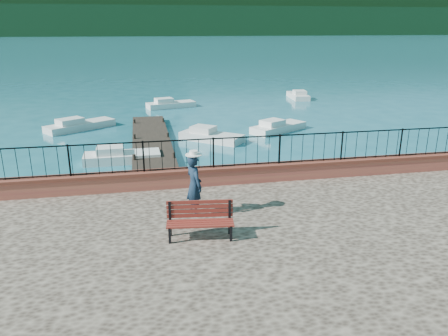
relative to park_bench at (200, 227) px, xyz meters
name	(u,v)px	position (x,y,z in m)	size (l,w,h in m)	color
ground	(250,276)	(1.26, -0.04, -1.48)	(2000.00, 2000.00, 0.00)	#19596B
parapet	(223,175)	(1.26, 3.66, 0.01)	(28.00, 0.46, 0.58)	#B15B40
railing	(223,153)	(1.26, 3.66, 0.78)	(27.00, 0.05, 0.95)	black
dock	(153,150)	(-0.74, 11.96, -1.33)	(2.00, 16.00, 0.30)	#2D231C
far_forest	(138,21)	(1.26, 299.96, 7.52)	(900.00, 60.00, 18.00)	black
foothills	(136,4)	(1.26, 359.96, 20.52)	(900.00, 120.00, 44.00)	black
companion_hill	(307,31)	(221.26, 559.96, -1.48)	(448.00, 384.00, 180.00)	#142D23
park_bench	(200,227)	(0.00, 0.00, 0.00)	(1.67, 0.72, 0.90)	black
person	(194,185)	(0.05, 1.42, 0.57)	(0.62, 0.40, 1.69)	#102031
hat	(194,153)	(0.05, 1.42, 1.47)	(0.44, 0.44, 0.12)	white
boat_0	(122,153)	(-2.20, 10.76, -1.08)	(3.51, 1.30, 0.80)	silver
boat_1	(212,134)	(2.59, 13.81, -1.08)	(3.56, 1.30, 0.80)	silver
boat_2	(279,125)	(6.98, 15.35, -1.08)	(3.75, 1.30, 0.80)	silver
boat_3	(80,123)	(-4.93, 18.22, -1.08)	(4.26, 1.30, 0.80)	silver
boat_4	(171,102)	(1.19, 24.71, -1.08)	(3.73, 1.30, 0.80)	silver
boat_5	(298,94)	(12.57, 27.11, -1.08)	(3.39, 1.30, 0.80)	silver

